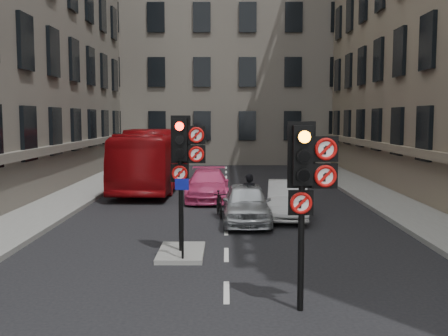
{
  "coord_description": "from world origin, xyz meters",
  "views": [
    {
      "loc": [
        -0.01,
        -8.64,
        3.66
      ],
      "look_at": [
        -0.05,
        2.18,
        2.6
      ],
      "focal_mm": 42.0,
      "sensor_mm": 36.0,
      "label": 1
    }
  ],
  "objects_px": {
    "signal_near": "(307,175)",
    "car_white": "(287,199)",
    "motorcycle": "(219,204)",
    "info_sign": "(182,207)",
    "signal_far": "(184,154)",
    "car_pink": "(208,185)",
    "car_silver": "(246,203)",
    "motorcyclist": "(249,197)",
    "bus_red": "(154,159)"
  },
  "relations": [
    {
      "from": "signal_near",
      "to": "motorcyclist",
      "type": "bearing_deg",
      "value": 94.42
    },
    {
      "from": "car_silver",
      "to": "car_white",
      "type": "height_order",
      "value": "car_silver"
    },
    {
      "from": "bus_red",
      "to": "info_sign",
      "type": "xyz_separation_m",
      "value": [
        2.61,
        -14.09,
        -0.09
      ]
    },
    {
      "from": "bus_red",
      "to": "car_white",
      "type": "bearing_deg",
      "value": -52.29
    },
    {
      "from": "signal_far",
      "to": "car_pink",
      "type": "distance_m",
      "value": 9.6
    },
    {
      "from": "car_pink",
      "to": "motorcyclist",
      "type": "distance_m",
      "value": 4.85
    },
    {
      "from": "car_silver",
      "to": "car_white",
      "type": "bearing_deg",
      "value": 33.09
    },
    {
      "from": "signal_near",
      "to": "info_sign",
      "type": "height_order",
      "value": "signal_near"
    },
    {
      "from": "signal_near",
      "to": "car_white",
      "type": "relative_size",
      "value": 0.89
    },
    {
      "from": "signal_far",
      "to": "motorcycle",
      "type": "distance_m",
      "value": 5.85
    },
    {
      "from": "signal_near",
      "to": "signal_far",
      "type": "bearing_deg",
      "value": 123.02
    },
    {
      "from": "car_white",
      "to": "car_silver",
      "type": "bearing_deg",
      "value": -140.78
    },
    {
      "from": "motorcyclist",
      "to": "info_sign",
      "type": "bearing_deg",
      "value": 76.64
    },
    {
      "from": "signal_near",
      "to": "car_white",
      "type": "height_order",
      "value": "signal_near"
    },
    {
      "from": "car_white",
      "to": "info_sign",
      "type": "xyz_separation_m",
      "value": [
        -3.33,
        -6.07,
        0.76
      ]
    },
    {
      "from": "signal_near",
      "to": "car_white",
      "type": "xyz_separation_m",
      "value": [
        0.75,
        9.26,
        -1.92
      ]
    },
    {
      "from": "bus_red",
      "to": "info_sign",
      "type": "bearing_deg",
      "value": -78.31
    },
    {
      "from": "motorcyclist",
      "to": "car_white",
      "type": "bearing_deg",
      "value": -156.96
    },
    {
      "from": "signal_far",
      "to": "bus_red",
      "type": "xyz_separation_m",
      "value": [
        -2.59,
        13.28,
        -1.18
      ]
    },
    {
      "from": "signal_near",
      "to": "car_white",
      "type": "bearing_deg",
      "value": 85.39
    },
    {
      "from": "bus_red",
      "to": "info_sign",
      "type": "height_order",
      "value": "bus_red"
    },
    {
      "from": "bus_red",
      "to": "motorcyclist",
      "type": "bearing_deg",
      "value": -60.79
    },
    {
      "from": "car_pink",
      "to": "info_sign",
      "type": "xyz_separation_m",
      "value": [
        -0.28,
        -10.19,
        0.76
      ]
    },
    {
      "from": "signal_far",
      "to": "info_sign",
      "type": "relative_size",
      "value": 1.77
    },
    {
      "from": "signal_far",
      "to": "car_silver",
      "type": "relative_size",
      "value": 0.89
    },
    {
      "from": "signal_near",
      "to": "motorcycle",
      "type": "bearing_deg",
      "value": 100.56
    },
    {
      "from": "motorcyclist",
      "to": "info_sign",
      "type": "xyz_separation_m",
      "value": [
        -1.9,
        -5.62,
        0.59
      ]
    },
    {
      "from": "signal_near",
      "to": "bus_red",
      "type": "height_order",
      "value": "signal_near"
    },
    {
      "from": "signal_near",
      "to": "info_sign",
      "type": "xyz_separation_m",
      "value": [
        -2.58,
        3.19,
        -1.16
      ]
    },
    {
      "from": "signal_near",
      "to": "signal_far",
      "type": "relative_size",
      "value": 1.0
    },
    {
      "from": "signal_far",
      "to": "bus_red",
      "type": "distance_m",
      "value": 13.58
    },
    {
      "from": "signal_far",
      "to": "car_pink",
      "type": "bearing_deg",
      "value": 88.2
    },
    {
      "from": "signal_near",
      "to": "motorcycle",
      "type": "distance_m",
      "value": 9.74
    },
    {
      "from": "motorcyclist",
      "to": "bus_red",
      "type": "bearing_deg",
      "value": -56.64
    },
    {
      "from": "car_white",
      "to": "info_sign",
      "type": "bearing_deg",
      "value": -112.74
    },
    {
      "from": "motorcyclist",
      "to": "info_sign",
      "type": "relative_size",
      "value": 0.82
    },
    {
      "from": "car_silver",
      "to": "car_pink",
      "type": "relative_size",
      "value": 0.88
    },
    {
      "from": "signal_far",
      "to": "car_white",
      "type": "relative_size",
      "value": 0.89
    },
    {
      "from": "signal_near",
      "to": "motorcyclist",
      "type": "distance_m",
      "value": 9.0
    },
    {
      "from": "signal_near",
      "to": "car_white",
      "type": "distance_m",
      "value": 9.49
    },
    {
      "from": "motorcycle",
      "to": "motorcyclist",
      "type": "distance_m",
      "value": 1.24
    },
    {
      "from": "signal_far",
      "to": "info_sign",
      "type": "height_order",
      "value": "signal_far"
    },
    {
      "from": "car_pink",
      "to": "signal_far",
      "type": "bearing_deg",
      "value": -92.22
    },
    {
      "from": "car_silver",
      "to": "car_pink",
      "type": "xyz_separation_m",
      "value": [
        -1.51,
        5.12,
        -0.02
      ]
    },
    {
      "from": "motorcyclist",
      "to": "signal_far",
      "type": "bearing_deg",
      "value": 73.58
    },
    {
      "from": "motorcycle",
      "to": "info_sign",
      "type": "xyz_separation_m",
      "value": [
        -0.84,
        -6.15,
        0.95
      ]
    },
    {
      "from": "car_pink",
      "to": "motorcyclist",
      "type": "bearing_deg",
      "value": -70.86
    },
    {
      "from": "signal_far",
      "to": "car_pink",
      "type": "relative_size",
      "value": 0.78
    },
    {
      "from": "car_pink",
      "to": "car_silver",
      "type": "bearing_deg",
      "value": -73.97
    },
    {
      "from": "motorcycle",
      "to": "motorcyclist",
      "type": "bearing_deg",
      "value": -34.16
    }
  ]
}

